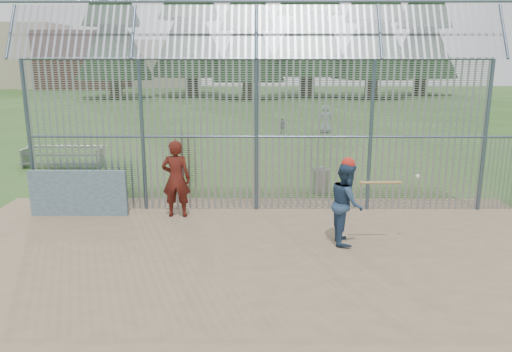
{
  "coord_description": "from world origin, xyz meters",
  "views": [
    {
      "loc": [
        0.08,
        -9.47,
        4.08
      ],
      "look_at": [
        0.0,
        2.0,
        1.3
      ],
      "focal_mm": 35.0,
      "sensor_mm": 36.0,
      "label": 1
    }
  ],
  "objects_px": {
    "bleacher": "(63,156)",
    "batter": "(346,203)",
    "dugout_wall": "(78,193)",
    "onlooker": "(176,179)",
    "trash_can": "(321,180)"
  },
  "relations": [
    {
      "from": "bleacher",
      "to": "batter",
      "type": "bearing_deg",
      "value": -40.14
    },
    {
      "from": "dugout_wall",
      "to": "onlooker",
      "type": "bearing_deg",
      "value": -0.95
    },
    {
      "from": "trash_can",
      "to": "bleacher",
      "type": "bearing_deg",
      "value": 158.66
    },
    {
      "from": "trash_can",
      "to": "bleacher",
      "type": "distance_m",
      "value": 9.91
    },
    {
      "from": "dugout_wall",
      "to": "onlooker",
      "type": "relative_size",
      "value": 1.25
    },
    {
      "from": "dugout_wall",
      "to": "batter",
      "type": "distance_m",
      "value": 6.86
    },
    {
      "from": "onlooker",
      "to": "bleacher",
      "type": "relative_size",
      "value": 0.66
    },
    {
      "from": "onlooker",
      "to": "bleacher",
      "type": "distance_m",
      "value": 7.98
    },
    {
      "from": "onlooker",
      "to": "bleacher",
      "type": "bearing_deg",
      "value": -48.1
    },
    {
      "from": "batter",
      "to": "bleacher",
      "type": "distance_m",
      "value": 12.14
    },
    {
      "from": "dugout_wall",
      "to": "bleacher",
      "type": "bearing_deg",
      "value": 114.3
    },
    {
      "from": "onlooker",
      "to": "bleacher",
      "type": "height_order",
      "value": "onlooker"
    },
    {
      "from": "batter",
      "to": "onlooker",
      "type": "xyz_separation_m",
      "value": [
        -4.04,
        1.84,
        0.09
      ]
    },
    {
      "from": "bleacher",
      "to": "dugout_wall",
      "type": "bearing_deg",
      "value": -65.7
    },
    {
      "from": "trash_can",
      "to": "bleacher",
      "type": "height_order",
      "value": "trash_can"
    }
  ]
}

